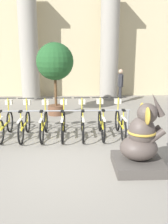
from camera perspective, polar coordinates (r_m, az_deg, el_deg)
ground_plane at (r=5.65m, az=-4.51°, el=-11.91°), size 60.00×60.00×0.00m
building_facade at (r=13.69m, az=-3.30°, el=16.25°), size 20.00×0.20×6.00m
column_left at (r=12.87m, az=-12.50°, el=14.42°), size 1.15×1.15×5.16m
column_right at (r=12.79m, az=5.85°, el=14.67°), size 1.15×1.15×5.16m
bike_rack at (r=7.31m, az=-9.07°, el=-0.68°), size 5.01×0.05×0.77m
bicycle_2 at (r=7.50m, az=-17.48°, el=-2.55°), size 0.48×1.68×1.09m
bicycle_3 at (r=7.33m, az=-13.40°, el=-2.64°), size 0.48×1.68×1.09m
bicycle_4 at (r=7.25m, az=-9.12°, el=-2.63°), size 0.48×1.68×1.09m
bicycle_5 at (r=7.21m, az=-4.75°, el=-2.60°), size 0.48×1.68×1.09m
bicycle_6 at (r=7.21m, az=-0.37°, el=-2.54°), size 0.48×1.68×1.09m
bicycle_7 at (r=7.28m, az=3.97°, el=-2.41°), size 0.48×1.68×1.09m
bicycle_8 at (r=7.36m, az=8.25°, el=-2.35°), size 0.48×1.68×1.09m
elephant_statue at (r=5.38m, az=12.79°, el=-7.10°), size 1.02×1.02×1.66m
person_pedestrian at (r=11.92m, az=8.32°, el=6.57°), size 0.21×0.47×1.59m
potted_tree at (r=9.53m, az=-6.67°, el=10.84°), size 1.40×1.40×2.74m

